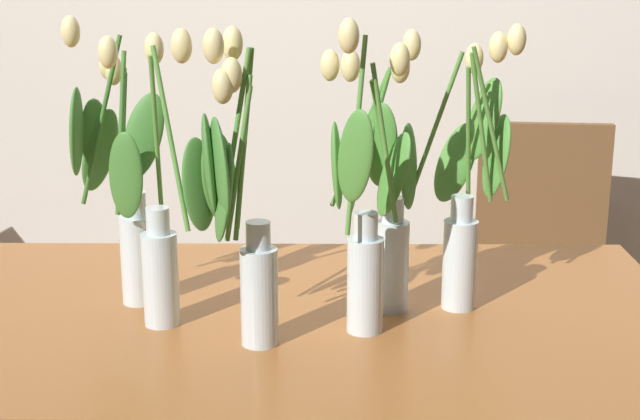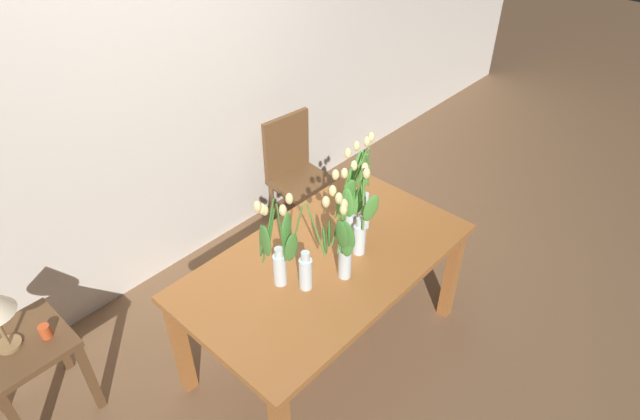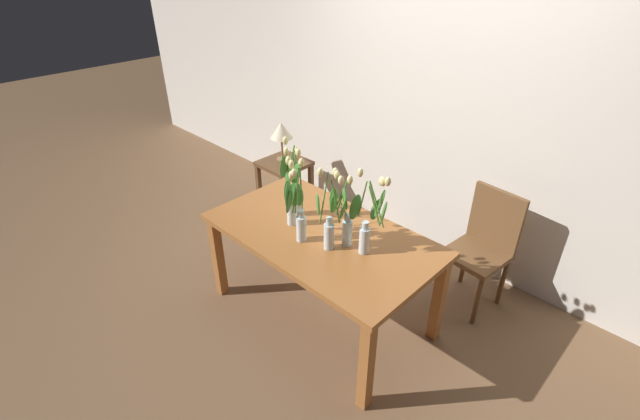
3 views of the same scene
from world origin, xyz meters
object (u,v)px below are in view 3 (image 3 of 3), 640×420
object	(u,v)px
tulip_vase_5	(332,220)
pillar_candle	(287,164)
tulip_vase_3	(294,185)
table_lamp	(281,131)
side_table	(284,172)
tulip_vase_4	(297,209)
tulip_vase_0	(369,221)
dining_table	(322,243)
dining_chair	(484,243)
tulip_vase_2	(343,220)
tulip_vase_1	(293,201)

from	to	relation	value
tulip_vase_5	pillar_candle	size ratio (longest dim) A/B	7.74
tulip_vase_3	table_lamp	distance (m)	1.35
side_table	table_lamp	world-z (taller)	table_lamp
tulip_vase_4	side_table	bearing A→B (deg)	141.73
tulip_vase_0	table_lamp	bearing A→B (deg)	155.19
tulip_vase_5	table_lamp	world-z (taller)	tulip_vase_5
dining_table	dining_chair	bearing A→B (deg)	52.71
table_lamp	pillar_candle	size ratio (longest dim) A/B	5.31
tulip_vase_2	tulip_vase_5	xyz separation A→B (m)	(-0.01, -0.09, 0.03)
dining_table	tulip_vase_1	world-z (taller)	tulip_vase_1
tulip_vase_0	tulip_vase_4	xyz separation A→B (m)	(-0.42, -0.23, 0.01)
tulip_vase_2	tulip_vase_3	world-z (taller)	tulip_vase_3
dining_table	side_table	xyz separation A→B (m)	(-1.34, 0.84, -0.22)
dining_chair	tulip_vase_3	bearing A→B (deg)	-138.94
dining_table	tulip_vase_3	distance (m)	0.46
side_table	pillar_candle	distance (m)	0.20
tulip_vase_2	side_table	xyz separation A→B (m)	(-1.53, 0.84, -0.49)
dining_chair	pillar_candle	distance (m)	1.98
tulip_vase_2	side_table	world-z (taller)	tulip_vase_2
tulip_vase_2	dining_chair	bearing A→B (deg)	59.92
tulip_vase_0	tulip_vase_2	bearing A→B (deg)	-163.27
dining_table	tulip_vase_2	distance (m)	0.32
tulip_vase_4	table_lamp	distance (m)	1.68
tulip_vase_2	side_table	size ratio (longest dim) A/B	0.94
tulip_vase_5	side_table	bearing A→B (deg)	148.50
dining_table	table_lamp	world-z (taller)	table_lamp
tulip_vase_5	tulip_vase_0	bearing A→B (deg)	37.33
tulip_vase_0	tulip_vase_1	distance (m)	0.59
tulip_vase_3	tulip_vase_4	distance (m)	0.33
tulip_vase_1	side_table	world-z (taller)	tulip_vase_1
tulip_vase_0	pillar_candle	xyz separation A→B (m)	(-1.58, 0.72, -0.38)
dining_table	side_table	size ratio (longest dim) A/B	2.91
tulip_vase_0	pillar_candle	size ratio (longest dim) A/B	7.40
table_lamp	pillar_candle	bearing A→B (deg)	-27.39
tulip_vase_1	side_table	bearing A→B (deg)	141.18
tulip_vase_4	tulip_vase_5	xyz separation A→B (m)	(0.23, 0.08, -0.02)
tulip_vase_0	dining_chair	distance (m)	1.08
tulip_vase_2	pillar_candle	bearing A→B (deg)	151.23
dining_table	tulip_vase_2	bearing A→B (deg)	2.81
pillar_candle	tulip_vase_4	bearing A→B (deg)	-39.16
tulip_vase_5	side_table	world-z (taller)	tulip_vase_5
tulip_vase_4	tulip_vase_5	size ratio (longest dim) A/B	0.97
tulip_vase_1	tulip_vase_2	distance (m)	0.41
dining_table	dining_chair	xyz separation A→B (m)	(0.74, 0.97, -0.12)
side_table	pillar_candle	bearing A→B (deg)	-27.87
pillar_candle	tulip_vase_5	bearing A→B (deg)	-31.78
side_table	pillar_candle	size ratio (longest dim) A/B	7.33
dining_table	tulip_vase_3	size ratio (longest dim) A/B	2.80
tulip_vase_1	dining_table	bearing A→B (deg)	15.49
tulip_vase_0	tulip_vase_1	world-z (taller)	tulip_vase_1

